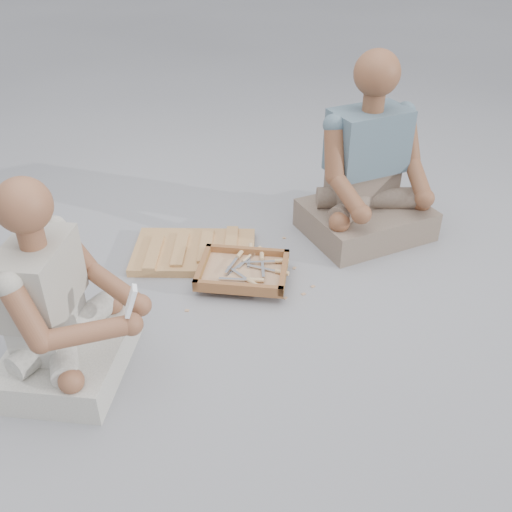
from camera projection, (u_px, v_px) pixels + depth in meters
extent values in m
plane|color=gray|center=(273.00, 333.00, 2.54)|extent=(60.00, 60.00, 0.00)
cube|color=olive|center=(194.00, 252.00, 3.06)|extent=(0.73, 0.58, 0.04)
cube|color=brown|center=(243.00, 273.00, 2.84)|extent=(0.53, 0.48, 0.01)
cube|color=brown|center=(247.00, 251.00, 2.96)|extent=(0.41, 0.18, 0.04)
cube|color=brown|center=(238.00, 288.00, 2.70)|extent=(0.41, 0.18, 0.04)
cube|color=brown|center=(284.00, 272.00, 2.81)|extent=(0.15, 0.33, 0.04)
cube|color=brown|center=(202.00, 266.00, 2.85)|extent=(0.15, 0.33, 0.04)
cube|color=tan|center=(243.00, 272.00, 2.84)|extent=(0.47, 0.42, 0.01)
cube|color=silver|center=(234.00, 269.00, 2.85)|extent=(0.12, 0.11, 0.00)
cylinder|color=tan|center=(247.00, 259.00, 2.92)|extent=(0.07, 0.06, 0.02)
cube|color=silver|center=(261.00, 268.00, 2.84)|extent=(0.13, 0.10, 0.00)
cylinder|color=tan|center=(282.00, 272.00, 2.81)|extent=(0.07, 0.06, 0.02)
cube|color=silver|center=(232.00, 265.00, 2.85)|extent=(0.10, 0.13, 0.00)
cylinder|color=tan|center=(240.00, 254.00, 2.94)|extent=(0.06, 0.07, 0.02)
cube|color=silver|center=(263.00, 268.00, 2.83)|extent=(0.05, 0.15, 0.00)
cylinder|color=tan|center=(262.00, 256.00, 2.92)|extent=(0.04, 0.07, 0.02)
cube|color=silver|center=(249.00, 260.00, 2.91)|extent=(0.06, 0.15, 0.00)
cylinder|color=tan|center=(250.00, 248.00, 3.01)|extent=(0.04, 0.07, 0.02)
cube|color=silver|center=(246.00, 261.00, 2.90)|extent=(0.12, 0.12, 0.00)
cylinder|color=tan|center=(257.00, 251.00, 2.98)|extent=(0.07, 0.06, 0.02)
cube|color=silver|center=(234.00, 279.00, 2.76)|extent=(0.15, 0.06, 0.00)
cylinder|color=tan|center=(257.00, 280.00, 2.75)|extent=(0.07, 0.04, 0.02)
cube|color=silver|center=(260.00, 262.00, 2.88)|extent=(0.15, 0.04, 0.00)
cylinder|color=tan|center=(282.00, 261.00, 2.89)|extent=(0.07, 0.03, 0.02)
cube|color=silver|center=(238.00, 273.00, 2.81)|extent=(0.08, 0.14, 0.00)
cylinder|color=tan|center=(252.00, 283.00, 2.74)|extent=(0.05, 0.07, 0.02)
cube|color=tan|center=(187.00, 311.00, 2.67)|extent=(0.02, 0.02, 0.00)
cube|color=tan|center=(201.00, 250.00, 3.11)|extent=(0.02, 0.02, 0.00)
cube|color=tan|center=(241.00, 274.00, 2.92)|extent=(0.02, 0.02, 0.00)
cube|color=tan|center=(251.00, 265.00, 2.99)|extent=(0.02, 0.02, 0.00)
cube|color=tan|center=(196.00, 269.00, 2.96)|extent=(0.02, 0.02, 0.00)
cube|color=tan|center=(231.00, 259.00, 3.04)|extent=(0.02, 0.02, 0.00)
cube|color=tan|center=(313.00, 286.00, 2.83)|extent=(0.02, 0.02, 0.00)
cube|color=tan|center=(304.00, 294.00, 2.78)|extent=(0.02, 0.02, 0.00)
cube|color=tan|center=(285.00, 298.00, 2.75)|extent=(0.02, 0.02, 0.00)
cube|color=tan|center=(277.00, 254.00, 3.08)|extent=(0.02, 0.02, 0.00)
cube|color=tan|center=(282.00, 281.00, 2.87)|extent=(0.02, 0.02, 0.00)
cube|color=tan|center=(284.00, 238.00, 3.22)|extent=(0.02, 0.02, 0.00)
cube|color=tan|center=(294.00, 268.00, 2.97)|extent=(0.02, 0.02, 0.00)
cube|color=beige|center=(70.00, 356.00, 2.32)|extent=(0.60, 0.67, 0.14)
cube|color=beige|center=(49.00, 325.00, 2.24)|extent=(0.29, 0.35, 0.17)
cube|color=#A49D91|center=(39.00, 278.00, 2.11)|extent=(0.32, 0.39, 0.29)
sphere|color=brown|center=(23.00, 205.00, 1.94)|extent=(0.20, 0.20, 0.20)
sphere|color=brown|center=(140.00, 305.00, 2.20)|extent=(0.09, 0.09, 0.09)
sphere|color=brown|center=(132.00, 324.00, 2.11)|extent=(0.09, 0.09, 0.09)
cube|color=#766655|center=(365.00, 220.00, 3.23)|extent=(0.74, 0.63, 0.17)
cube|color=#766655|center=(362.00, 185.00, 3.18)|extent=(0.40, 0.29, 0.20)
cube|color=slate|center=(368.00, 141.00, 3.02)|extent=(0.44, 0.32, 0.34)
sphere|color=brown|center=(377.00, 73.00, 2.82)|extent=(0.23, 0.23, 0.23)
sphere|color=brown|center=(425.00, 198.00, 3.03)|extent=(0.11, 0.11, 0.11)
sphere|color=brown|center=(361.00, 214.00, 2.88)|extent=(0.11, 0.11, 0.11)
cube|color=white|center=(131.00, 301.00, 2.05)|extent=(0.06, 0.05, 0.12)
cube|color=black|center=(130.00, 299.00, 2.05)|extent=(0.02, 0.04, 0.04)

